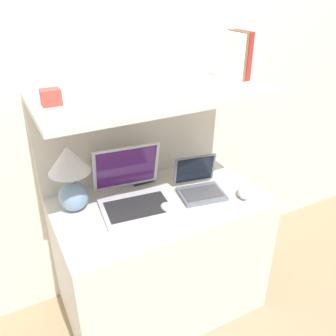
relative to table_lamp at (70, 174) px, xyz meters
name	(u,v)px	position (x,y,z in m)	size (l,w,h in m)	color
wall_back	(129,88)	(0.40, 0.23, 0.29)	(6.00, 0.05, 2.40)	silver
desk	(162,256)	(0.40, -0.14, -0.55)	(1.05, 0.60, 0.71)	silver
back_riser	(137,189)	(0.40, 0.18, -0.29)	(1.05, 0.04, 1.23)	silver
shelf	(153,94)	(0.40, -0.07, 0.34)	(1.05, 0.54, 0.03)	silver
table_lamp	(70,174)	(0.00, 0.00, 0.00)	(0.19, 0.19, 0.33)	#7593B2
laptop_large	(133,193)	(0.27, -0.09, -0.14)	(0.38, 0.38, 0.27)	silver
laptop_small	(199,186)	(0.61, -0.15, -0.15)	(0.26, 0.25, 0.18)	slate
computer_mouse	(170,208)	(0.39, -0.24, -0.17)	(0.11, 0.13, 0.04)	white
second_mouse	(244,193)	(0.79, -0.29, -0.17)	(0.11, 0.12, 0.04)	white
router_box	(142,173)	(0.39, 0.08, -0.14)	(0.12, 0.05, 0.11)	black
book_red	(242,55)	(0.88, -0.07, 0.46)	(0.03, 0.13, 0.22)	#A82823
book_brown	(236,56)	(0.84, -0.07, 0.47)	(0.02, 0.14, 0.22)	brown
book_white	(230,57)	(0.81, -0.07, 0.46)	(0.03, 0.17, 0.22)	silver
shelf_gadget	(51,97)	(-0.04, -0.07, 0.38)	(0.08, 0.06, 0.06)	#CC3D33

